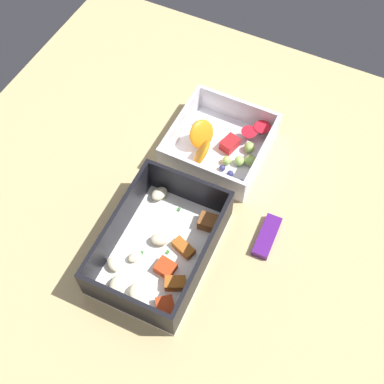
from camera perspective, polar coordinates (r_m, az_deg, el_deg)
table_surface at (r=78.12cm, az=-0.92°, el=-1.65°), size 80.00×80.00×2.00cm
pasta_container at (r=71.36cm, az=-3.65°, el=-6.49°), size 20.71×14.64×6.86cm
fruit_bowl at (r=81.45cm, az=3.35°, el=5.50°), size 15.34×15.10×5.65cm
candy_bar at (r=74.55cm, az=8.53°, el=-5.21°), size 7.09×2.67×1.20cm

